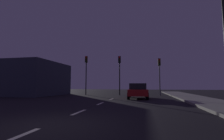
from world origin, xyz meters
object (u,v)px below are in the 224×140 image
object	(u,v)px
traffic_signal_right	(159,69)
traffic_signal_left	(86,68)
car_stopped_ahead	(138,91)
street_lamp_right	(221,32)
traffic_signal_center	(120,68)

from	to	relation	value
traffic_signal_right	traffic_signal_left	bearing A→B (deg)	179.99
car_stopped_ahead	traffic_signal_right	bearing A→B (deg)	63.64
traffic_signal_right	street_lamp_right	size ratio (longest dim) A/B	0.63
traffic_signal_center	traffic_signal_right	distance (m)	5.09
traffic_signal_left	traffic_signal_right	bearing A→B (deg)	-0.01
traffic_signal_center	street_lamp_right	xyz separation A→B (m)	(7.76, -10.64, 0.84)
traffic_signal_right	car_stopped_ahead	xyz separation A→B (m)	(-2.51, -5.06, -2.53)
traffic_signal_center	car_stopped_ahead	world-z (taller)	traffic_signal_center
traffic_signal_center	street_lamp_right	bearing A→B (deg)	-53.91
traffic_signal_center	car_stopped_ahead	distance (m)	6.35
street_lamp_right	traffic_signal_center	bearing A→B (deg)	126.09
traffic_signal_right	street_lamp_right	distance (m)	11.04
car_stopped_ahead	traffic_signal_left	bearing A→B (deg)	144.94
traffic_signal_left	traffic_signal_right	xyz separation A→B (m)	(9.73, -0.00, -0.41)
traffic_signal_left	traffic_signal_center	bearing A→B (deg)	-0.00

